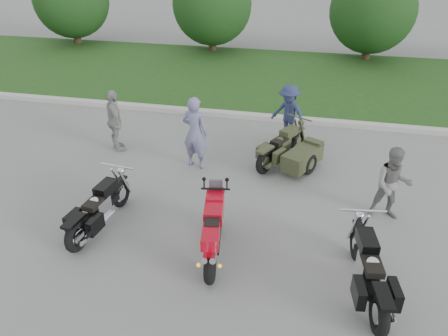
% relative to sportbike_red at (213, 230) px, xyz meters
% --- Properties ---
extents(ground, '(80.00, 80.00, 0.00)m').
position_rel_sportbike_red_xyz_m(ground, '(-0.40, 0.62, -0.57)').
color(ground, gray).
rests_on(ground, ground).
extents(curb, '(60.00, 0.30, 0.15)m').
position_rel_sportbike_red_xyz_m(curb, '(-0.40, 6.62, -0.49)').
color(curb, '#BAB7AF').
rests_on(curb, ground).
extents(grass_strip, '(60.00, 8.00, 0.14)m').
position_rel_sportbike_red_xyz_m(grass_strip, '(-0.40, 10.77, -0.50)').
color(grass_strip, '#375B1F').
rests_on(grass_strip, ground).
extents(tree_far_left, '(3.60, 3.60, 4.00)m').
position_rel_sportbike_red_xyz_m(tree_far_left, '(-10.40, 14.12, 1.63)').
color(tree_far_left, '#3F2B1C').
rests_on(tree_far_left, ground).
extents(tree_mid_left, '(3.60, 3.60, 4.00)m').
position_rel_sportbike_red_xyz_m(tree_mid_left, '(-3.40, 14.12, 1.63)').
color(tree_mid_left, '#3F2B1C').
rests_on(tree_mid_left, ground).
extents(tree_mid_right, '(3.60, 3.60, 4.00)m').
position_rel_sportbike_red_xyz_m(tree_mid_right, '(3.60, 14.12, 1.63)').
color(tree_mid_right, '#3F2B1C').
rests_on(tree_mid_right, ground).
extents(sportbike_red, '(0.56, 2.03, 0.97)m').
position_rel_sportbike_red_xyz_m(sportbike_red, '(0.00, 0.00, 0.00)').
color(sportbike_red, black).
rests_on(sportbike_red, ground).
extents(cruiser_left, '(0.47, 2.20, 0.85)m').
position_rel_sportbike_red_xyz_m(cruiser_left, '(-2.43, 0.30, -0.14)').
color(cruiser_left, black).
rests_on(cruiser_left, ground).
extents(cruiser_right, '(0.60, 2.34, 0.90)m').
position_rel_sportbike_red_xyz_m(cruiser_right, '(2.72, -0.44, -0.11)').
color(cruiser_right, black).
rests_on(cruiser_right, ground).
extents(cruiser_sidecar, '(1.62, 2.03, 0.84)m').
position_rel_sportbike_red_xyz_m(cruiser_sidecar, '(1.17, 3.67, -0.18)').
color(cruiser_sidecar, black).
rests_on(cruiser_sidecar, ground).
extents(person_stripe, '(0.75, 0.58, 1.85)m').
position_rel_sportbike_red_xyz_m(person_stripe, '(-1.23, 3.25, 0.36)').
color(person_stripe, slate).
rests_on(person_stripe, ground).
extents(person_grey, '(0.81, 0.64, 1.60)m').
position_rel_sportbike_red_xyz_m(person_grey, '(3.27, 1.94, 0.23)').
color(person_grey, gray).
rests_on(person_grey, ground).
extents(person_denim, '(1.22, 1.05, 1.63)m').
position_rel_sportbike_red_xyz_m(person_denim, '(0.89, 5.25, 0.25)').
color(person_denim, navy).
rests_on(person_denim, ground).
extents(person_back, '(0.95, 1.02, 1.69)m').
position_rel_sportbike_red_xyz_m(person_back, '(-3.55, 3.68, 0.28)').
color(person_back, '#9A9B96').
rests_on(person_back, ground).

